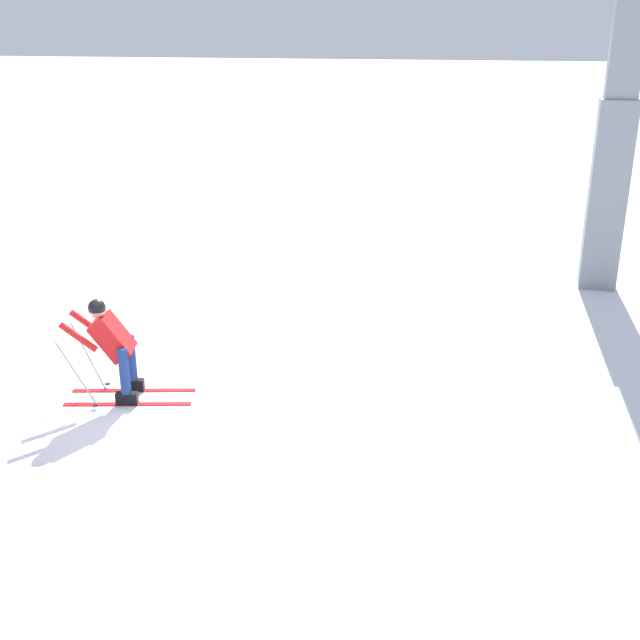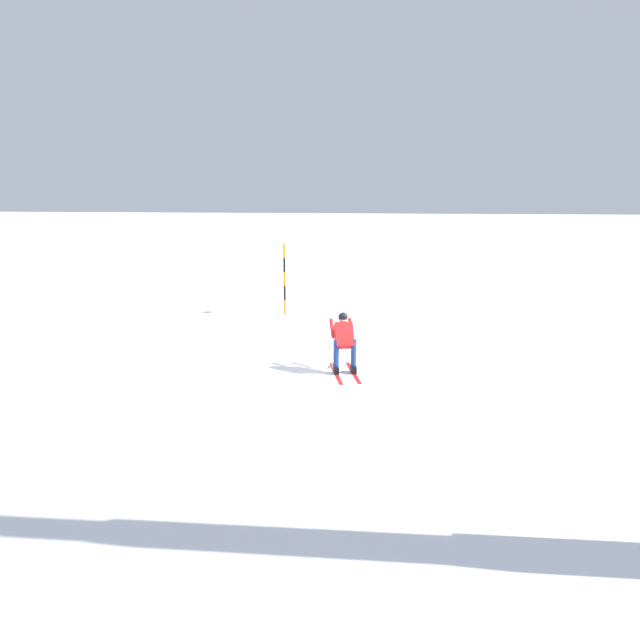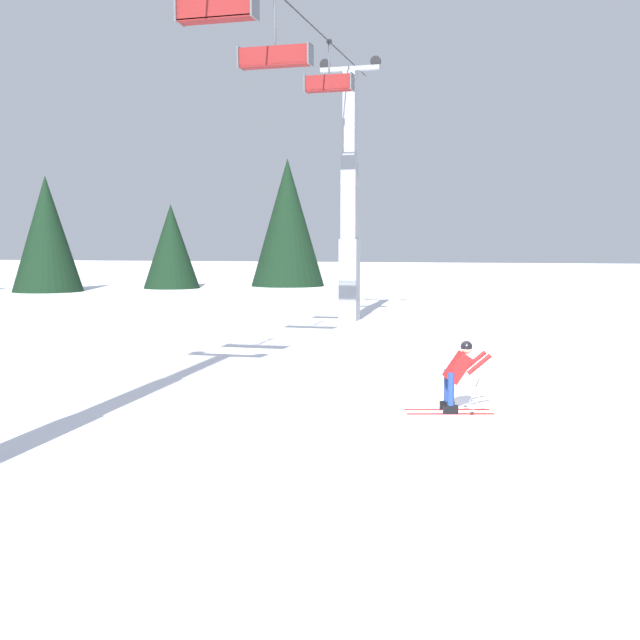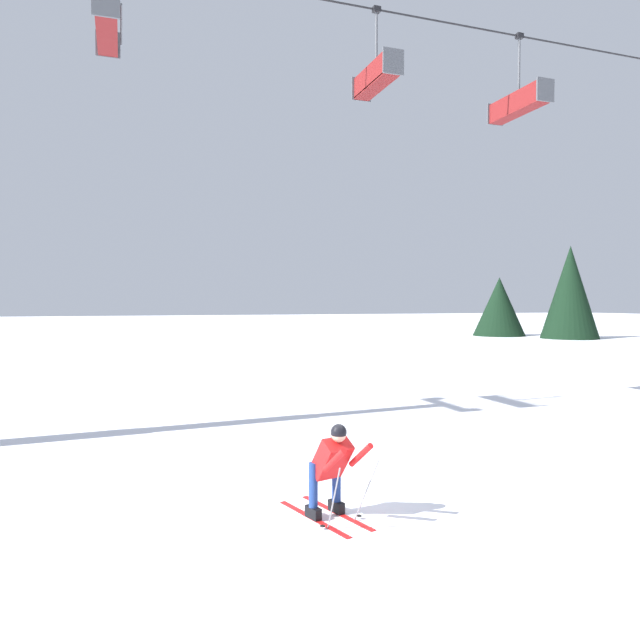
% 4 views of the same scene
% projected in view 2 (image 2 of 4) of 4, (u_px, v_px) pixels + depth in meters
% --- Properties ---
extents(ground_plane, '(260.00, 260.00, 0.00)m').
position_uv_depth(ground_plane, '(343.00, 376.00, 13.18)').
color(ground_plane, white).
extents(skier_carving_main, '(1.03, 1.75, 1.52)m').
position_uv_depth(skier_carving_main, '(344.00, 339.00, 13.41)').
color(skier_carving_main, red).
rests_on(skier_carving_main, ground_plane).
extents(trail_marker_pole, '(0.07, 0.28, 2.48)m').
position_uv_depth(trail_marker_pole, '(284.00, 276.00, 19.99)').
color(trail_marker_pole, orange).
rests_on(trail_marker_pole, ground_plane).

